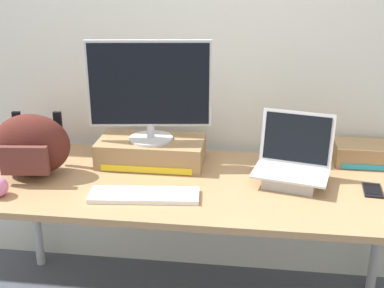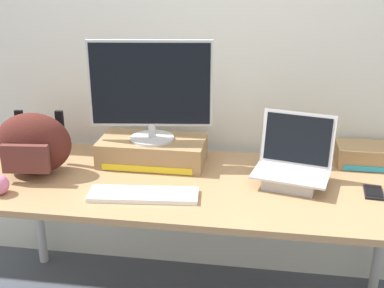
{
  "view_description": "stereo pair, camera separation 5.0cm",
  "coord_description": "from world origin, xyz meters",
  "px_view_note": "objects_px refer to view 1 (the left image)",
  "views": [
    {
      "loc": [
        0.26,
        -2.03,
        1.7
      ],
      "look_at": [
        0.0,
        0.0,
        0.91
      ],
      "focal_mm": 47.12,
      "sensor_mm": 36.0,
      "label": 1
    },
    {
      "loc": [
        0.31,
        -2.02,
        1.7
      ],
      "look_at": [
        0.0,
        0.0,
        0.91
      ],
      "focal_mm": 47.12,
      "sensor_mm": 36.0,
      "label": 2
    }
  ],
  "objects_px": {
    "open_laptop": "(292,170)",
    "messenger_backpack": "(32,145)",
    "toner_box_yellow": "(151,151)",
    "external_keyboard": "(144,195)",
    "coffee_mug": "(51,141)",
    "toner_box_cyan": "(368,154)",
    "cell_phone": "(372,190)",
    "desktop_monitor": "(149,90)"
  },
  "relations": [
    {
      "from": "open_laptop",
      "to": "messenger_backpack",
      "type": "bearing_deg",
      "value": -164.33
    },
    {
      "from": "open_laptop",
      "to": "messenger_backpack",
      "type": "distance_m",
      "value": 1.18
    },
    {
      "from": "toner_box_yellow",
      "to": "external_keyboard",
      "type": "relative_size",
      "value": 1.08
    },
    {
      "from": "messenger_backpack",
      "to": "toner_box_yellow",
      "type": "bearing_deg",
      "value": 15.21
    },
    {
      "from": "coffee_mug",
      "to": "toner_box_cyan",
      "type": "bearing_deg",
      "value": 0.32
    },
    {
      "from": "messenger_backpack",
      "to": "coffee_mug",
      "type": "relative_size",
      "value": 2.78
    },
    {
      "from": "cell_phone",
      "to": "messenger_backpack",
      "type": "bearing_deg",
      "value": -174.61
    },
    {
      "from": "desktop_monitor",
      "to": "messenger_backpack",
      "type": "distance_m",
      "value": 0.59
    },
    {
      "from": "toner_box_yellow",
      "to": "toner_box_cyan",
      "type": "xyz_separation_m",
      "value": [
        1.04,
        0.13,
        -0.01
      ]
    },
    {
      "from": "desktop_monitor",
      "to": "open_laptop",
      "type": "relative_size",
      "value": 1.56
    },
    {
      "from": "external_keyboard",
      "to": "open_laptop",
      "type": "bearing_deg",
      "value": 14.74
    },
    {
      "from": "open_laptop",
      "to": "coffee_mug",
      "type": "distance_m",
      "value": 1.24
    },
    {
      "from": "desktop_monitor",
      "to": "toner_box_yellow",
      "type": "bearing_deg",
      "value": 92.72
    },
    {
      "from": "desktop_monitor",
      "to": "open_laptop",
      "type": "height_order",
      "value": "desktop_monitor"
    },
    {
      "from": "open_laptop",
      "to": "toner_box_cyan",
      "type": "height_order",
      "value": "open_laptop"
    },
    {
      "from": "toner_box_yellow",
      "to": "messenger_backpack",
      "type": "height_order",
      "value": "messenger_backpack"
    },
    {
      "from": "coffee_mug",
      "to": "toner_box_cyan",
      "type": "xyz_separation_m",
      "value": [
        1.59,
        0.01,
        0.0
      ]
    },
    {
      "from": "external_keyboard",
      "to": "messenger_backpack",
      "type": "height_order",
      "value": "messenger_backpack"
    },
    {
      "from": "toner_box_yellow",
      "to": "messenger_backpack",
      "type": "bearing_deg",
      "value": -158.65
    },
    {
      "from": "desktop_monitor",
      "to": "coffee_mug",
      "type": "bearing_deg",
      "value": 160.23
    },
    {
      "from": "open_laptop",
      "to": "cell_phone",
      "type": "bearing_deg",
      "value": 5.4
    },
    {
      "from": "coffee_mug",
      "to": "toner_box_cyan",
      "type": "relative_size",
      "value": 0.41
    },
    {
      "from": "desktop_monitor",
      "to": "coffee_mug",
      "type": "distance_m",
      "value": 0.65
    },
    {
      "from": "toner_box_yellow",
      "to": "cell_phone",
      "type": "relative_size",
      "value": 3.62
    },
    {
      "from": "toner_box_yellow",
      "to": "open_laptop",
      "type": "distance_m",
      "value": 0.68
    },
    {
      "from": "external_keyboard",
      "to": "coffee_mug",
      "type": "distance_m",
      "value": 0.77
    },
    {
      "from": "toner_box_yellow",
      "to": "messenger_backpack",
      "type": "distance_m",
      "value": 0.55
    },
    {
      "from": "coffee_mug",
      "to": "toner_box_cyan",
      "type": "distance_m",
      "value": 1.59
    },
    {
      "from": "external_keyboard",
      "to": "coffee_mug",
      "type": "relative_size",
      "value": 3.54
    },
    {
      "from": "coffee_mug",
      "to": "external_keyboard",
      "type": "bearing_deg",
      "value": -38.93
    },
    {
      "from": "open_laptop",
      "to": "toner_box_yellow",
      "type": "bearing_deg",
      "value": -179.06
    },
    {
      "from": "cell_phone",
      "to": "open_laptop",
      "type": "bearing_deg",
      "value": 177.46
    },
    {
      "from": "desktop_monitor",
      "to": "toner_box_cyan",
      "type": "bearing_deg",
      "value": -0.65
    },
    {
      "from": "open_laptop",
      "to": "external_keyboard",
      "type": "relative_size",
      "value": 0.78
    },
    {
      "from": "toner_box_yellow",
      "to": "desktop_monitor",
      "type": "height_order",
      "value": "desktop_monitor"
    },
    {
      "from": "toner_box_yellow",
      "to": "messenger_backpack",
      "type": "relative_size",
      "value": 1.37
    },
    {
      "from": "open_laptop",
      "to": "cell_phone",
      "type": "relative_size",
      "value": 2.63
    },
    {
      "from": "external_keyboard",
      "to": "toner_box_cyan",
      "type": "xyz_separation_m",
      "value": [
        1.0,
        0.49,
        0.04
      ]
    },
    {
      "from": "desktop_monitor",
      "to": "external_keyboard",
      "type": "xyz_separation_m",
      "value": [
        0.04,
        -0.36,
        -0.35
      ]
    },
    {
      "from": "open_laptop",
      "to": "coffee_mug",
      "type": "height_order",
      "value": "open_laptop"
    },
    {
      "from": "messenger_backpack",
      "to": "external_keyboard",
      "type": "bearing_deg",
      "value": -22.82
    },
    {
      "from": "external_keyboard",
      "to": "cell_phone",
      "type": "xyz_separation_m",
      "value": [
        0.96,
        0.18,
        -0.01
      ]
    }
  ]
}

